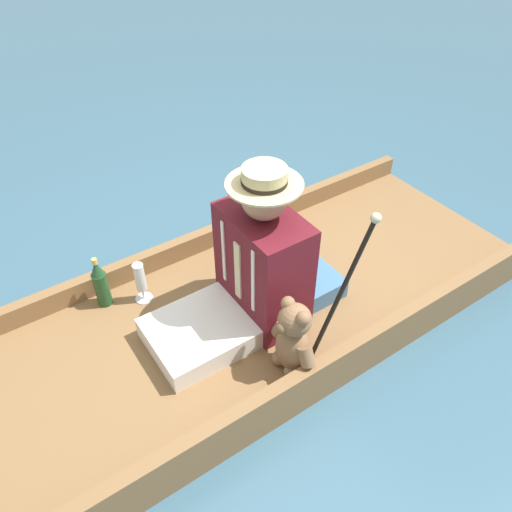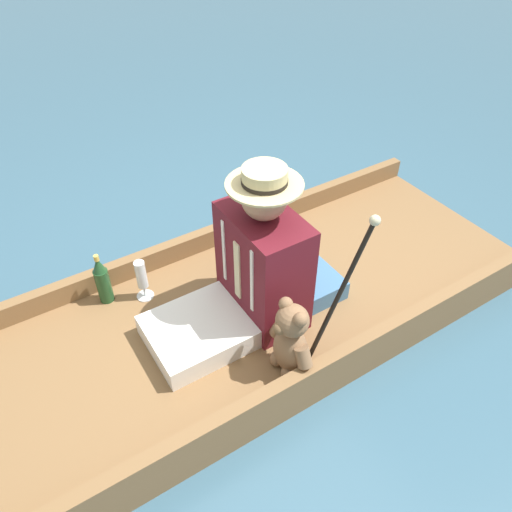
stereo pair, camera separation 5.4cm
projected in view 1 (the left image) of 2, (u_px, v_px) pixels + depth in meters
name	position (u px, v px, depth m)	size (l,w,h in m)	color
ground_plane	(252.00, 322.00, 2.61)	(16.00, 16.00, 0.00)	#385B70
punt_boat	(252.00, 312.00, 2.56)	(1.13, 3.01, 0.25)	brown
seat_cushion	(304.00, 278.00, 2.60)	(0.38, 0.26, 0.10)	teal
seated_person	(251.00, 272.00, 2.28)	(0.44, 0.75, 0.81)	white
teddy_bear	(293.00, 340.00, 2.12)	(0.27, 0.16, 0.39)	#846042
wine_glass	(140.00, 279.00, 2.47)	(0.09, 0.09, 0.23)	silver
walking_cane	(345.00, 284.00, 2.01)	(0.04, 0.31, 0.75)	black
champagne_bottle	(101.00, 283.00, 2.45)	(0.07, 0.07, 0.29)	#1E4723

